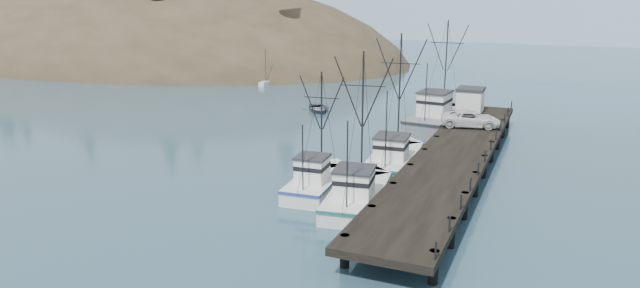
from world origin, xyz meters
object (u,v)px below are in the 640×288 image
object	(u,v)px
pickup_truck	(471,119)
motorboat	(318,111)
trawler_mid	(318,181)
trawler_far	(395,157)
pier_shed	(470,100)
trawler_near	(358,193)
pier	(454,156)
work_vessel	(439,117)

from	to	relation	value
pickup_truck	motorboat	xyz separation A→B (m)	(-21.39, 9.84, -2.84)
trawler_mid	pickup_truck	distance (m)	20.98
trawler_mid	trawler_far	distance (m)	9.71
trawler_mid	pier_shed	distance (m)	27.81
trawler_mid	trawler_far	bearing A→B (deg)	66.73
trawler_near	pickup_truck	world-z (taller)	trawler_near
pier_shed	trawler_mid	bearing A→B (deg)	-106.17
pier	pier_shed	distance (m)	18.14
pier_shed	motorboat	world-z (taller)	pier_shed
trawler_far	pickup_truck	world-z (taller)	trawler_far
trawler_far	motorboat	size ratio (longest dim) A/B	2.29
pier	pier_shed	xyz separation A→B (m)	(-1.50, 18.00, 1.73)
pier	pickup_truck	bearing A→B (deg)	91.16
pier	work_vessel	world-z (taller)	work_vessel
trawler_far	trawler_near	bearing A→B (deg)	-89.47
work_vessel	pier_shed	size ratio (longest dim) A/B	4.74
trawler_mid	motorboat	bearing A→B (deg)	113.35
motorboat	pier_shed	bearing A→B (deg)	-39.94
trawler_near	work_vessel	distance (m)	27.33
trawler_near	pickup_truck	bearing A→B (deg)	75.95
work_vessel	pier_shed	distance (m)	4.05
pier_shed	pier	bearing A→B (deg)	-85.24
trawler_far	pier_shed	world-z (taller)	trawler_far
motorboat	trawler_near	bearing A→B (deg)	-95.55
motorboat	trawler_far	bearing A→B (deg)	-84.63
trawler_mid	work_vessel	size ratio (longest dim) A/B	0.65
trawler_far	motorboat	distance (m)	25.58
pier	pickup_truck	distance (m)	10.32
trawler_far	pier	bearing A→B (deg)	-3.46
trawler_near	pier_shed	bearing A→B (deg)	82.32
trawler_far	work_vessel	size ratio (longest dim) A/B	0.81
motorboat	work_vessel	bearing A→B (deg)	-43.43
pickup_truck	work_vessel	bearing A→B (deg)	21.67
pier	trawler_far	bearing A→B (deg)	176.54
pier	trawler_mid	distance (m)	12.63
motorboat	trawler_mid	bearing A→B (deg)	-100.65
pier	trawler_far	distance (m)	5.45
pier_shed	motorboat	distance (m)	20.49
work_vessel	trawler_mid	bearing A→B (deg)	-99.59
work_vessel	motorboat	bearing A→B (deg)	170.56
pickup_truck	trawler_near	bearing A→B (deg)	154.35
pier	work_vessel	size ratio (longest dim) A/B	2.90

